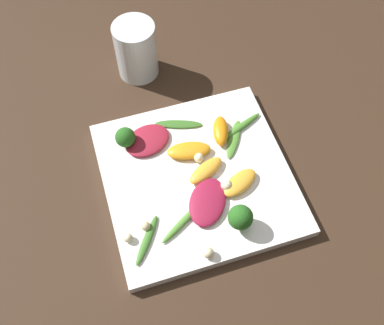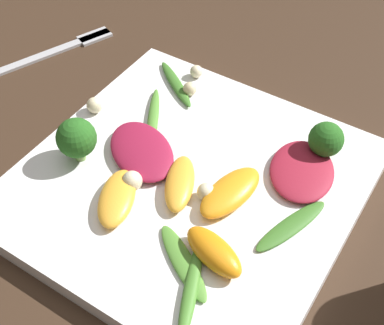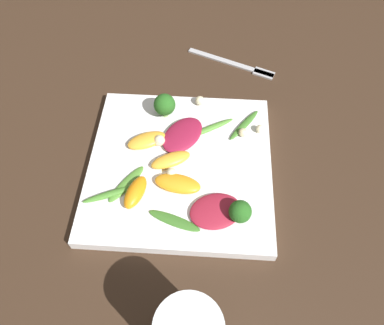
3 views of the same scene
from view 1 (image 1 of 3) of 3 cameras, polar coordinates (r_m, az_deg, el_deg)
name	(u,v)px [view 1 (image 1 of 3)]	position (r m, az deg, el deg)	size (l,w,h in m)	color
ground_plane	(197,181)	(0.72, 0.62, -2.32)	(2.40, 2.40, 0.00)	#382619
plate	(197,178)	(0.72, 0.63, -1.97)	(0.29, 0.29, 0.02)	white
drinking_glass	(136,50)	(0.83, -7.11, 13.99)	(0.07, 0.07, 0.11)	white
radicchio_leaf_0	(208,202)	(0.68, 1.99, -5.02)	(0.10, 0.09, 0.01)	maroon
radicchio_leaf_1	(147,140)	(0.74, -5.69, 2.83)	(0.08, 0.09, 0.01)	maroon
orange_segment_0	(207,173)	(0.70, 1.89, -1.32)	(0.05, 0.07, 0.01)	#FCAD33
orange_segment_1	(221,131)	(0.74, 3.66, 4.04)	(0.06, 0.04, 0.02)	orange
orange_segment_2	(240,183)	(0.70, 6.08, -2.55)	(0.06, 0.07, 0.01)	#FCAD33
orange_segment_3	(187,151)	(0.72, -0.60, 1.48)	(0.04, 0.08, 0.02)	orange
broccoli_floret_0	(240,217)	(0.65, 6.17, -6.96)	(0.04, 0.04, 0.04)	#84AD5B
broccoli_floret_1	(125,137)	(0.73, -8.47, 3.17)	(0.03, 0.03, 0.04)	#7A9E51
arugula_sprig_0	(179,124)	(0.76, -1.64, 4.90)	(0.04, 0.08, 0.00)	#3D7528
arugula_sprig_1	(240,127)	(0.76, 6.09, 4.45)	(0.05, 0.09, 0.01)	#47842D
arugula_sprig_2	(147,240)	(0.66, -5.74, -9.77)	(0.07, 0.06, 0.01)	#3D7528
arugula_sprig_3	(234,139)	(0.74, 5.32, 2.97)	(0.07, 0.06, 0.01)	#518E33
arugula_sprig_4	(184,221)	(0.67, -1.05, -7.42)	(0.06, 0.09, 0.01)	#518E33
macadamia_nut_0	(128,238)	(0.66, -8.14, -9.45)	(0.01, 0.01, 0.01)	beige
macadamia_nut_1	(227,185)	(0.69, 4.42, -2.91)	(0.02, 0.02, 0.02)	beige
macadamia_nut_2	(208,253)	(0.65, 2.08, -11.38)	(0.02, 0.02, 0.02)	beige
macadamia_nut_3	(145,226)	(0.66, -5.94, -8.03)	(0.01, 0.01, 0.01)	beige
macadamia_nut_4	(199,158)	(0.71, 0.88, 0.61)	(0.02, 0.02, 0.02)	beige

